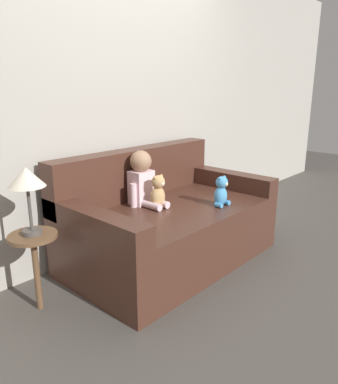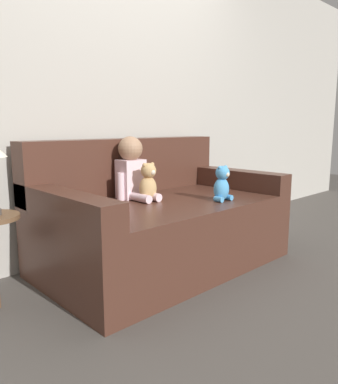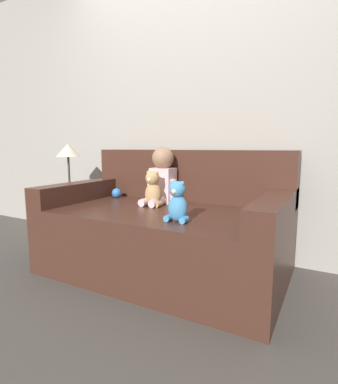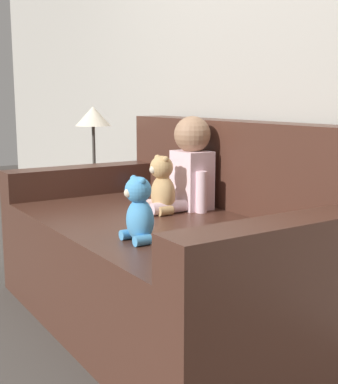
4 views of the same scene
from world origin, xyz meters
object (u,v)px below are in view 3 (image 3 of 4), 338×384
at_px(teddy_bear_brown, 153,190).
at_px(toy_ball, 117,193).
at_px(couch, 167,229).
at_px(side_table, 69,168).
at_px(plush_toy_side, 177,203).
at_px(person_baby, 162,177).

distance_m(teddy_bear_brown, toy_ball, 0.51).
xyz_separation_m(couch, side_table, (-1.11, 0.11, 0.41)).
distance_m(couch, side_table, 1.19).
xyz_separation_m(plush_toy_side, toy_ball, (-0.85, 0.50, -0.07)).
distance_m(toy_ball, side_table, 0.56).
xyz_separation_m(teddy_bear_brown, toy_ball, (-0.47, 0.17, -0.08)).
bearing_deg(plush_toy_side, side_table, 161.57).
height_order(person_baby, plush_toy_side, person_baby).
xyz_separation_m(person_baby, plush_toy_side, (0.39, -0.49, -0.09)).
relative_size(toy_ball, side_table, 0.09).
height_order(couch, toy_ball, couch).
bearing_deg(side_table, toy_ball, 4.80).
bearing_deg(toy_ball, couch, -14.39).
bearing_deg(side_table, couch, -5.52).
relative_size(plush_toy_side, toy_ball, 2.91).
height_order(teddy_bear_brown, plush_toy_side, teddy_bear_brown).
height_order(plush_toy_side, toy_ball, plush_toy_side).
bearing_deg(toy_ball, teddy_bear_brown, -19.29).
height_order(person_baby, toy_ball, person_baby).
height_order(teddy_bear_brown, side_table, side_table).
xyz_separation_m(person_baby, toy_ball, (-0.46, 0.01, -0.16)).
bearing_deg(couch, side_table, 174.48).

